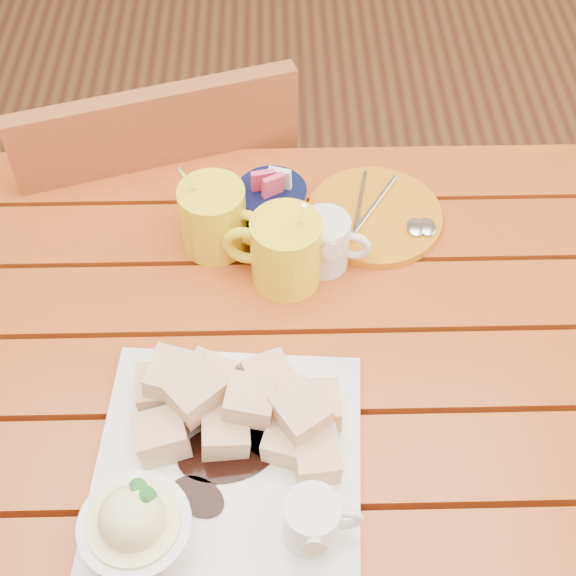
{
  "coord_description": "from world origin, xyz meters",
  "views": [
    {
      "loc": [
        0.04,
        -0.52,
        1.55
      ],
      "look_at": [
        0.06,
        0.07,
        0.82
      ],
      "focal_mm": 50.0,
      "sensor_mm": 36.0,
      "label": 1
    }
  ],
  "objects_px": {
    "dessert_plate": "(213,466)",
    "chair_far": "(167,232)",
    "table": "(245,418)",
    "coffee_mug_right": "(215,218)",
    "orange_saucer": "(376,216)",
    "coffee_mug_left": "(284,250)"
  },
  "relations": [
    {
      "from": "dessert_plate",
      "to": "chair_far",
      "type": "xyz_separation_m",
      "value": [
        -0.13,
        0.61,
        -0.3
      ]
    },
    {
      "from": "coffee_mug_left",
      "to": "orange_saucer",
      "type": "height_order",
      "value": "coffee_mug_left"
    },
    {
      "from": "dessert_plate",
      "to": "chair_far",
      "type": "bearing_deg",
      "value": 101.73
    },
    {
      "from": "coffee_mug_right",
      "to": "chair_far",
      "type": "bearing_deg",
      "value": 135.69
    },
    {
      "from": "coffee_mug_left",
      "to": "orange_saucer",
      "type": "relative_size",
      "value": 0.8
    },
    {
      "from": "table",
      "to": "coffee_mug_right",
      "type": "relative_size",
      "value": 8.3
    },
    {
      "from": "chair_far",
      "to": "table",
      "type": "bearing_deg",
      "value": 91.03
    },
    {
      "from": "table",
      "to": "coffee_mug_left",
      "type": "distance_m",
      "value": 0.22
    },
    {
      "from": "table",
      "to": "dessert_plate",
      "type": "height_order",
      "value": "dessert_plate"
    },
    {
      "from": "coffee_mug_left",
      "to": "orange_saucer",
      "type": "xyz_separation_m",
      "value": [
        0.13,
        0.1,
        -0.04
      ]
    },
    {
      "from": "table",
      "to": "chair_far",
      "type": "relative_size",
      "value": 1.38
    },
    {
      "from": "table",
      "to": "dessert_plate",
      "type": "bearing_deg",
      "value": -100.72
    },
    {
      "from": "coffee_mug_left",
      "to": "orange_saucer",
      "type": "distance_m",
      "value": 0.17
    },
    {
      "from": "coffee_mug_right",
      "to": "orange_saucer",
      "type": "relative_size",
      "value": 0.78
    },
    {
      "from": "coffee_mug_left",
      "to": "chair_far",
      "type": "distance_m",
      "value": 0.5
    },
    {
      "from": "orange_saucer",
      "to": "chair_far",
      "type": "relative_size",
      "value": 0.21
    },
    {
      "from": "coffee_mug_right",
      "to": "orange_saucer",
      "type": "distance_m",
      "value": 0.22
    },
    {
      "from": "dessert_plate",
      "to": "coffee_mug_right",
      "type": "xyz_separation_m",
      "value": [
        -0.01,
        0.34,
        0.02
      ]
    },
    {
      "from": "coffee_mug_left",
      "to": "coffee_mug_right",
      "type": "distance_m",
      "value": 0.11
    },
    {
      "from": "table",
      "to": "coffee_mug_right",
      "type": "xyz_separation_m",
      "value": [
        -0.03,
        0.21,
        0.16
      ]
    },
    {
      "from": "table",
      "to": "dessert_plate",
      "type": "relative_size",
      "value": 3.97
    },
    {
      "from": "orange_saucer",
      "to": "chair_far",
      "type": "bearing_deg",
      "value": 145.38
    }
  ]
}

